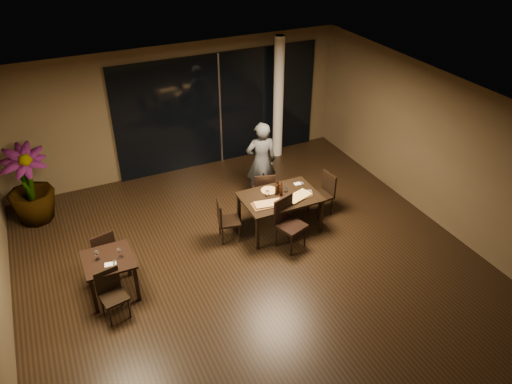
% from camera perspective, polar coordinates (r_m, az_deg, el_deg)
% --- Properties ---
extents(ground, '(8.00, 8.00, 0.00)m').
position_cam_1_polar(ground, '(9.20, -0.63, -8.28)').
color(ground, black).
rests_on(ground, ground).
extents(wall_back, '(8.00, 0.10, 3.00)m').
position_cam_1_polar(wall_back, '(11.71, -9.00, 9.33)').
color(wall_back, '#4D4029').
rests_on(wall_back, ground).
extents(wall_right, '(0.10, 8.00, 3.00)m').
position_cam_1_polar(wall_right, '(10.42, 20.13, 4.70)').
color(wall_right, '#4D4029').
rests_on(wall_right, ground).
extents(ceiling, '(8.00, 8.00, 0.04)m').
position_cam_1_polar(ceiling, '(7.59, -0.77, 9.34)').
color(ceiling, silver).
rests_on(ceiling, wall_back).
extents(window_panel, '(5.00, 0.06, 2.70)m').
position_cam_1_polar(window_panel, '(11.97, -4.19, 9.39)').
color(window_panel, black).
rests_on(window_panel, ground).
extents(column, '(0.24, 0.24, 3.00)m').
position_cam_1_polar(column, '(12.18, 2.57, 10.61)').
color(column, white).
rests_on(column, ground).
extents(main_table, '(1.50, 1.00, 0.75)m').
position_cam_1_polar(main_table, '(9.72, 2.77, -0.84)').
color(main_table, black).
rests_on(main_table, ground).
extents(side_table, '(0.80, 0.80, 0.75)m').
position_cam_1_polar(side_table, '(8.57, -16.44, -7.98)').
color(side_table, black).
rests_on(side_table, ground).
extents(chair_main_far, '(0.53, 0.53, 0.92)m').
position_cam_1_polar(chair_main_far, '(10.31, 0.93, 0.22)').
color(chair_main_far, black).
rests_on(chair_main_far, ground).
extents(chair_main_near, '(0.60, 0.60, 1.02)m').
position_cam_1_polar(chair_main_near, '(9.34, 3.64, -3.22)').
color(chair_main_near, black).
rests_on(chair_main_near, ground).
extents(chair_main_left, '(0.48, 0.48, 0.87)m').
position_cam_1_polar(chair_main_left, '(9.52, -3.55, -3.05)').
color(chair_main_left, black).
rests_on(chair_main_left, ground).
extents(chair_main_right, '(0.46, 0.46, 0.90)m').
position_cam_1_polar(chair_main_right, '(10.37, 7.80, 0.04)').
color(chair_main_right, black).
rests_on(chair_main_right, ground).
extents(chair_side_far, '(0.49, 0.49, 0.88)m').
position_cam_1_polar(chair_side_far, '(9.14, -17.14, -6.31)').
color(chair_side_far, black).
rests_on(chair_side_far, ground).
extents(chair_side_near, '(0.46, 0.46, 0.84)m').
position_cam_1_polar(chair_side_near, '(8.31, -16.20, -10.83)').
color(chair_side_near, black).
rests_on(chair_side_near, ground).
extents(diner, '(0.67, 0.51, 1.79)m').
position_cam_1_polar(diner, '(10.57, 0.59, 3.49)').
color(diner, '#313437').
rests_on(diner, ground).
extents(potted_plant, '(0.92, 0.92, 1.63)m').
position_cam_1_polar(potted_plant, '(10.87, -24.57, 0.69)').
color(potted_plant, '#1B501A').
rests_on(potted_plant, ground).
extents(pizza_board_left, '(0.63, 0.35, 0.01)m').
position_cam_1_polar(pizza_board_left, '(9.41, 1.35, -1.44)').
color(pizza_board_left, '#4D3318').
rests_on(pizza_board_left, main_table).
extents(pizza_board_right, '(0.58, 0.37, 0.01)m').
position_cam_1_polar(pizza_board_right, '(9.66, 4.84, -0.60)').
color(pizza_board_right, '#4A3017').
rests_on(pizza_board_right, main_table).
extents(oblong_pizza_left, '(0.51, 0.30, 0.02)m').
position_cam_1_polar(oblong_pizza_left, '(9.41, 1.35, -1.35)').
color(oblong_pizza_left, maroon).
rests_on(oblong_pizza_left, pizza_board_left).
extents(oblong_pizza_right, '(0.57, 0.40, 0.02)m').
position_cam_1_polar(oblong_pizza_right, '(9.65, 4.85, -0.52)').
color(oblong_pizza_right, maroon).
rests_on(oblong_pizza_right, pizza_board_right).
extents(round_pizza, '(0.32, 0.32, 0.01)m').
position_cam_1_polar(round_pizza, '(9.83, 1.50, 0.16)').
color(round_pizza, '#BF3F15').
rests_on(round_pizza, main_table).
extents(bottle_a, '(0.07, 0.07, 0.30)m').
position_cam_1_polar(bottle_a, '(9.65, 2.38, 0.47)').
color(bottle_a, black).
rests_on(bottle_a, main_table).
extents(bottle_b, '(0.07, 0.07, 0.30)m').
position_cam_1_polar(bottle_b, '(9.62, 2.91, 0.35)').
color(bottle_b, black).
rests_on(bottle_b, main_table).
extents(bottle_c, '(0.06, 0.06, 0.28)m').
position_cam_1_polar(bottle_c, '(9.70, 2.53, 0.58)').
color(bottle_c, black).
rests_on(bottle_c, main_table).
extents(tumbler_left, '(0.08, 0.08, 0.10)m').
position_cam_1_polar(tumbler_left, '(9.67, 1.31, -0.14)').
color(tumbler_left, white).
rests_on(tumbler_left, main_table).
extents(tumbler_right, '(0.07, 0.07, 0.08)m').
position_cam_1_polar(tumbler_right, '(9.80, 3.42, 0.23)').
color(tumbler_right, white).
rests_on(tumbler_right, main_table).
extents(napkin_near, '(0.18, 0.11, 0.01)m').
position_cam_1_polar(napkin_near, '(9.83, 5.86, -0.01)').
color(napkin_near, white).
rests_on(napkin_near, main_table).
extents(napkin_far, '(0.18, 0.11, 0.01)m').
position_cam_1_polar(napkin_far, '(10.09, 4.89, 0.96)').
color(napkin_far, white).
rests_on(napkin_far, main_table).
extents(wine_glass_a, '(0.08, 0.08, 0.18)m').
position_cam_1_polar(wine_glass_a, '(8.47, -17.75, -6.88)').
color(wine_glass_a, white).
rests_on(wine_glass_a, side_table).
extents(wine_glass_b, '(0.08, 0.08, 0.17)m').
position_cam_1_polar(wine_glass_b, '(8.42, -15.36, -6.73)').
color(wine_glass_b, white).
rests_on(wine_glass_b, side_table).
extents(side_napkin, '(0.20, 0.14, 0.01)m').
position_cam_1_polar(side_napkin, '(8.36, -16.31, -7.95)').
color(side_napkin, white).
rests_on(side_napkin, side_table).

